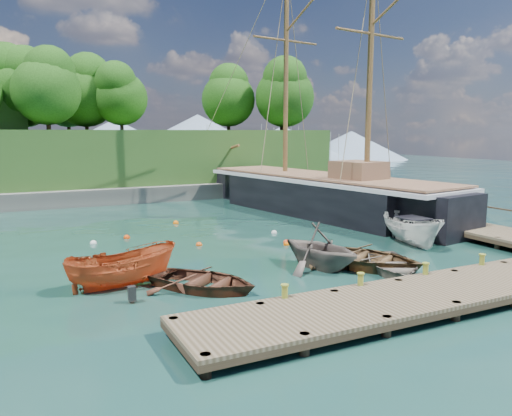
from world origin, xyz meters
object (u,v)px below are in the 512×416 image
Objects in this scene: rowboat_1 at (319,268)px; schooner at (322,197)px; rowboat_2 at (364,267)px; rowboat_3 at (392,272)px; cabin_boat_white at (412,245)px; motorboat_orange at (123,287)px; rowboat_0 at (203,290)px.

schooner is at bearing 41.08° from rowboat_1.
rowboat_2 is 1.25m from rowboat_3.
rowboat_1 is 0.14× the size of schooner.
rowboat_1 is at bearing -153.80° from cabin_boat_white.
rowboat_2 is at bearing -141.89° from cabin_boat_white.
schooner reaches higher than rowboat_2.
rowboat_1 reaches higher than motorboat_orange.
rowboat_1 is at bearing -32.12° from rowboat_0.
rowboat_1 is (5.56, 0.57, 0.00)m from rowboat_0.
schooner is at bearing 93.13° from rowboat_3.
rowboat_2 is 0.18× the size of schooner.
rowboat_0 is 0.84× the size of rowboat_2.
schooner reaches higher than cabin_boat_white.
rowboat_2 reaches higher than rowboat_3.
rowboat_2 is (7.39, -0.16, 0.00)m from rowboat_0.
rowboat_3 is at bearing -47.01° from rowboat_0.
schooner is (16.34, 11.01, 1.19)m from motorboat_orange.
rowboat_3 is 5.64m from cabin_boat_white.
rowboat_2 is 1.25× the size of rowboat_3.
rowboat_3 is at bearing -121.57° from schooner.
schooner is at bearing -62.05° from motorboat_orange.
cabin_boat_white is (5.02, 2.40, 0.00)m from rowboat_2.
rowboat_0 is at bearing -128.68° from motorboat_orange.
rowboat_1 is at bearing -133.18° from schooner.
schooner is (8.17, 12.11, 1.19)m from rowboat_1.
rowboat_0 is 3.10m from motorboat_orange.
rowboat_0 is 12.61m from cabin_boat_white.
schooner is (13.73, 12.68, 1.19)m from rowboat_0.
motorboat_orange is (-10.59, 2.94, 0.00)m from rowboat_3.
rowboat_3 is at bearing -52.14° from rowboat_1.
motorboat_orange reaches higher than rowboat_0.
rowboat_1 is 0.98× the size of rowboat_3.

